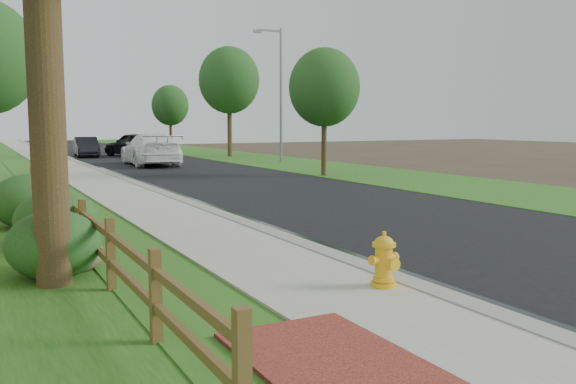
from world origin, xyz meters
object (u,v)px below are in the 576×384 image
white_suv (151,149)px  dark_car_mid (134,144)px  fire_hydrant (384,261)px  ranch_fence (73,217)px  streetlight (279,88)px

white_suv → dark_car_mid: white_suv is taller
fire_hydrant → dark_car_mid: dark_car_mid is taller
ranch_fence → fire_hydrant: bearing=-57.3°
dark_car_mid → fire_hydrant: bearing=59.8°
white_suv → streetlight: size_ratio=0.79×
ranch_fence → dark_car_mid: dark_car_mid is taller
ranch_fence → white_suv: bearing=71.3°
ranch_fence → white_suv: (7.39, 21.78, 0.31)m
fire_hydrant → dark_car_mid: 37.10m
streetlight → white_suv: bearing=166.6°
streetlight → ranch_fence: bearing=-126.2°
ranch_fence → dark_car_mid: (8.70, 31.27, 0.26)m
ranch_fence → dark_car_mid: 32.46m
white_suv → dark_car_mid: bearing=-95.3°
white_suv → dark_car_mid: (1.31, 9.49, -0.05)m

